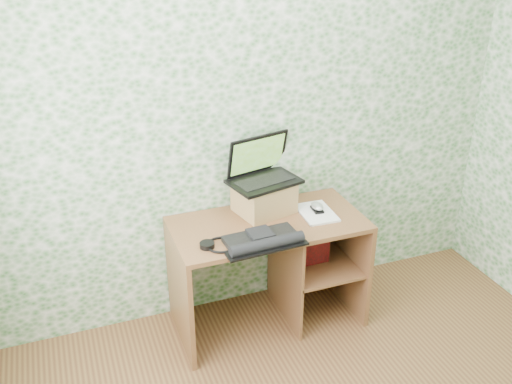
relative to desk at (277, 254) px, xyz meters
name	(u,v)px	position (x,y,z in m)	size (l,w,h in m)	color
wall_back	(251,122)	(-0.08, 0.28, 0.82)	(3.50, 3.50, 0.00)	white
desk	(277,254)	(0.00, 0.00, 0.00)	(1.20, 0.60, 0.75)	brown
riser	(264,197)	(-0.05, 0.12, 0.37)	(0.33, 0.28, 0.20)	#9F7D47
laptop	(262,170)	(-0.05, 0.16, 0.54)	(0.48, 0.39, 0.28)	black
keyboard	(263,240)	(-0.20, -0.26, 0.29)	(0.49, 0.27, 0.07)	black
headphones	(221,244)	(-0.44, -0.20, 0.28)	(0.25, 0.21, 0.03)	black
notepad	(316,213)	(0.25, -0.03, 0.28)	(0.20, 0.29, 0.01)	white
mouse	(317,208)	(0.26, -0.02, 0.30)	(0.07, 0.11, 0.04)	silver
pen	(322,208)	(0.30, -0.01, 0.29)	(0.01, 0.01, 0.13)	black
red_box	(309,241)	(0.21, -0.03, 0.07)	(0.27, 0.09, 0.32)	maroon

